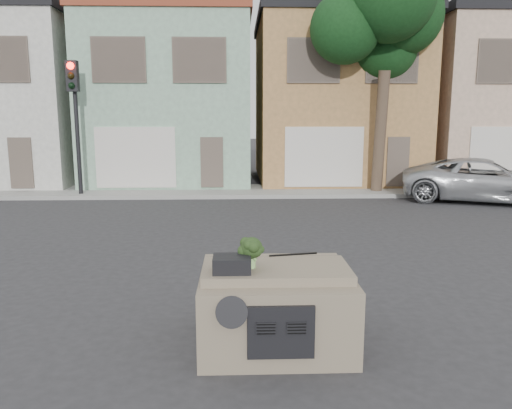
{
  "coord_description": "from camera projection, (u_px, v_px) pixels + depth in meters",
  "views": [
    {
      "loc": [
        -0.49,
        -9.44,
        3.06
      ],
      "look_at": [
        -0.14,
        0.5,
        1.3
      ],
      "focal_mm": 35.0,
      "sensor_mm": 36.0,
      "label": 1
    }
  ],
  "objects": [
    {
      "name": "wiper_arm",
      "position": [
        293.0,
        254.0,
        7.07
      ],
      "size": [
        0.69,
        0.15,
        0.02
      ],
      "primitive_type": "cube",
      "rotation": [
        0.0,
        0.0,
        0.17
      ],
      "color": "black",
      "rests_on": "car_dashboard"
    },
    {
      "name": "townhouse_white",
      "position": [
        11.0,
        101.0,
        23.06
      ],
      "size": [
        7.2,
        8.2,
        7.55
      ],
      "primitive_type": "cube",
      "color": "beige",
      "rests_on": "ground"
    },
    {
      "name": "sidewalk",
      "position": [
        251.0,
        191.0,
        20.16
      ],
      "size": [
        40.0,
        3.0,
        0.15
      ],
      "primitive_type": "cube",
      "color": "gray",
      "rests_on": "ground"
    },
    {
      "name": "tree_near",
      "position": [
        382.0,
        84.0,
        18.92
      ],
      "size": [
        4.4,
        4.0,
        8.5
      ],
      "primitive_type": "cube",
      "color": "#113514",
      "rests_on": "ground"
    },
    {
      "name": "instrument_hump",
      "position": [
        232.0,
        264.0,
        6.31
      ],
      "size": [
        0.48,
        0.38,
        0.2
      ],
      "primitive_type": "cube",
      "color": "black",
      "rests_on": "car_dashboard"
    },
    {
      "name": "townhouse_tan",
      "position": [
        333.0,
        101.0,
        23.59
      ],
      "size": [
        7.2,
        8.2,
        7.55
      ],
      "primitive_type": "cube",
      "color": "#AB7C48",
      "rests_on": "ground"
    },
    {
      "name": "ground_plane",
      "position": [
        264.0,
        274.0,
        9.84
      ],
      "size": [
        120.0,
        120.0,
        0.0
      ],
      "primitive_type": "plane",
      "color": "#303033",
      "rests_on": "ground"
    },
    {
      "name": "townhouse_mint",
      "position": [
        174.0,
        101.0,
        23.33
      ],
      "size": [
        7.2,
        8.2,
        7.55
      ],
      "primitive_type": "cube",
      "color": "#89B094",
      "rests_on": "ground"
    },
    {
      "name": "traffic_signal",
      "position": [
        76.0,
        130.0,
        18.51
      ],
      "size": [
        0.4,
        0.4,
        5.1
      ],
      "primitive_type": "cube",
      "color": "black",
      "rests_on": "ground"
    },
    {
      "name": "car_dashboard",
      "position": [
        275.0,
        303.0,
        6.79
      ],
      "size": [
        2.0,
        1.8,
        1.12
      ],
      "primitive_type": "cube",
      "color": "#7D705B",
      "rests_on": "ground"
    },
    {
      "name": "silver_pickup",
      "position": [
        482.0,
        202.0,
        18.15
      ],
      "size": [
        6.2,
        4.52,
        1.57
      ],
      "primitive_type": "imported",
      "rotation": [
        0.0,
        0.0,
        1.19
      ],
      "color": "#B7BABE",
      "rests_on": "ground"
    },
    {
      "name": "broccoli",
      "position": [
        252.0,
        252.0,
        6.45
      ],
      "size": [
        0.35,
        0.35,
        0.42
      ],
      "primitive_type": "cube",
      "rotation": [
        0.0,
        0.0,
        3.16
      ],
      "color": "#1E3014",
      "rests_on": "car_dashboard"
    },
    {
      "name": "townhouse_beige",
      "position": [
        488.0,
        101.0,
        23.85
      ],
      "size": [
        7.2,
        8.2,
        7.55
      ],
      "primitive_type": "cube",
      "color": "tan",
      "rests_on": "ground"
    }
  ]
}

